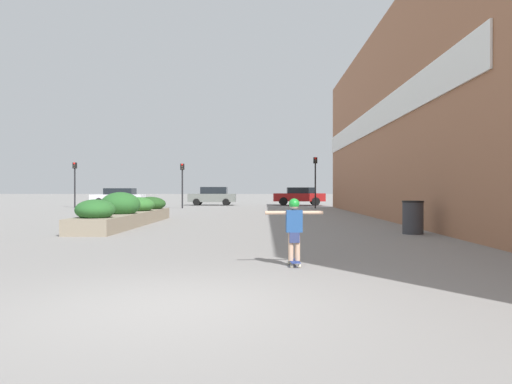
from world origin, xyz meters
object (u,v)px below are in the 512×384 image
(skateboard, at_px, (294,262))
(traffic_light_left, at_px, (182,178))
(traffic_light_far_left, at_px, (75,177))
(trash_bin, at_px, (413,217))
(car_center_left, at_px, (119,196))
(skateboarder, at_px, (294,223))
(car_rightmost, at_px, (213,196))
(car_leftmost, at_px, (299,196))
(car_center_right, at_px, (398,197))
(traffic_light_right, at_px, (315,174))

(skateboard, distance_m, traffic_light_left, 28.49)
(traffic_light_far_left, bearing_deg, trash_bin, -49.04)
(skateboard, height_order, car_center_left, car_center_left)
(skateboarder, relative_size, car_rightmost, 0.27)
(traffic_light_left, xyz_separation_m, traffic_light_far_left, (-8.28, 0.76, 0.08))
(car_leftmost, height_order, traffic_light_far_left, traffic_light_far_left)
(skateboarder, bearing_deg, trash_bin, 53.72)
(car_rightmost, xyz_separation_m, traffic_light_far_left, (-9.80, -6.34, 1.52))
(traffic_light_far_left, bearing_deg, car_leftmost, 19.80)
(skateboard, relative_size, traffic_light_far_left, 0.17)
(skateboarder, distance_m, trash_bin, 7.73)
(car_center_left, relative_size, car_rightmost, 1.07)
(car_center_right, bearing_deg, traffic_light_right, 133.27)
(traffic_light_left, bearing_deg, skateboard, -76.58)
(car_center_left, distance_m, traffic_light_right, 17.47)
(car_center_left, xyz_separation_m, traffic_light_far_left, (-1.79, -5.28, 1.55))
(skateboard, distance_m, car_leftmost, 34.76)
(car_leftmost, relative_size, car_rightmost, 1.09)
(car_center_left, bearing_deg, car_leftmost, -86.39)
(trash_bin, distance_m, car_center_right, 29.53)
(skateboard, relative_size, trash_bin, 0.55)
(skateboard, bearing_deg, traffic_light_left, 99.06)
(car_leftmost, height_order, traffic_light_right, traffic_light_right)
(car_center_right, bearing_deg, traffic_light_left, 112.96)
(car_leftmost, bearing_deg, skateboarder, 175.81)
(car_leftmost, relative_size, traffic_light_left, 1.36)
(skateboard, relative_size, car_center_right, 0.13)
(car_rightmost, relative_size, traffic_light_far_left, 1.20)
(car_leftmost, relative_size, car_center_left, 1.02)
(car_center_right, bearing_deg, skateboarder, 162.24)
(car_rightmost, distance_m, traffic_light_far_left, 11.77)
(traffic_light_right, bearing_deg, car_leftmost, 95.42)
(car_center_left, xyz_separation_m, traffic_light_right, (16.29, -6.07, 1.75))
(traffic_light_far_left, bearing_deg, skateboard, -62.35)
(skateboarder, relative_size, car_leftmost, 0.25)
(car_rightmost, bearing_deg, car_center_left, 97.51)
(traffic_light_left, height_order, traffic_light_far_left, traffic_light_far_left)
(car_rightmost, distance_m, traffic_light_left, 7.40)
(car_center_right, relative_size, traffic_light_right, 1.19)
(skateboard, relative_size, skateboarder, 0.50)
(traffic_light_right, bearing_deg, skateboarder, -96.63)
(car_leftmost, distance_m, car_rightmost, 7.61)
(traffic_light_left, bearing_deg, traffic_light_far_left, 174.76)
(trash_bin, distance_m, traffic_light_left, 23.69)
(traffic_light_left, relative_size, traffic_light_right, 0.88)
(skateboarder, bearing_deg, skateboard, -4.36)
(car_leftmost, xyz_separation_m, car_center_left, (-15.62, -0.99, -0.04))
(car_center_right, bearing_deg, trash_bin, 165.91)
(trash_bin, height_order, traffic_light_left, traffic_light_left)
(skateboarder, xyz_separation_m, traffic_light_far_left, (-14.87, 28.39, 1.56))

